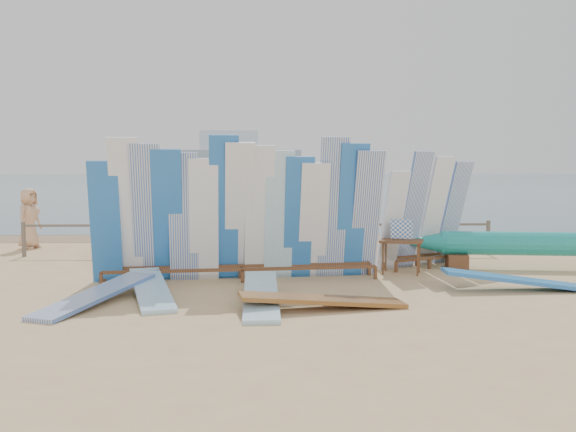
{
  "coord_description": "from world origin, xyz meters",
  "views": [
    {
      "loc": [
        0.25,
        -12.65,
        2.25
      ],
      "look_at": [
        0.71,
        1.51,
        1.15
      ],
      "focal_mm": 38.0,
      "sensor_mm": 36.0,
      "label": 1
    }
  ],
  "objects_px": {
    "beach_chair_right": "(288,243)",
    "beachgoer_5": "(346,217)",
    "beachgoer_11": "(144,214)",
    "beachgoer_6": "(356,214)",
    "main_surfboard_rack": "(242,216)",
    "beach_chair_left": "(310,242)",
    "flat_board_b": "(261,304)",
    "stroller": "(352,234)",
    "beachgoer_3": "(191,214)",
    "flat_board_d": "(516,290)",
    "flat_board_a": "(151,297)",
    "beachgoer_0": "(29,219)",
    "side_surfboard_rack": "(425,215)",
    "flat_board_c": "(323,309)",
    "beachgoer_9": "(436,213)",
    "flat_board_e": "(96,304)",
    "beachgoer_7": "(394,217)",
    "beachgoer_4": "(253,217)",
    "vendor_table": "(401,256)",
    "outrigger_canoe": "(531,245)"
  },
  "relations": [
    {
      "from": "outrigger_canoe",
      "to": "beach_chair_left",
      "type": "xyz_separation_m",
      "value": [
        -4.73,
        3.1,
        -0.27
      ]
    },
    {
      "from": "side_surfboard_rack",
      "to": "beach_chair_right",
      "type": "bearing_deg",
      "value": 109.7
    },
    {
      "from": "flat_board_b",
      "to": "beachgoer_4",
      "type": "relative_size",
      "value": 1.51
    },
    {
      "from": "flat_board_b",
      "to": "beachgoer_5",
      "type": "xyz_separation_m",
      "value": [
        2.5,
        8.55,
        0.78
      ]
    },
    {
      "from": "main_surfboard_rack",
      "to": "flat_board_a",
      "type": "height_order",
      "value": "main_surfboard_rack"
    },
    {
      "from": "vendor_table",
      "to": "beachgoer_11",
      "type": "xyz_separation_m",
      "value": [
        -6.72,
        6.2,
        0.44
      ]
    },
    {
      "from": "main_surfboard_rack",
      "to": "flat_board_b",
      "type": "relative_size",
      "value": 2.16
    },
    {
      "from": "vendor_table",
      "to": "beachgoer_7",
      "type": "distance_m",
      "value": 5.25
    },
    {
      "from": "beach_chair_left",
      "to": "beachgoer_4",
      "type": "distance_m",
      "value": 1.84
    },
    {
      "from": "stroller",
      "to": "beachgoer_6",
      "type": "xyz_separation_m",
      "value": [
        0.33,
        1.65,
        0.4
      ]
    },
    {
      "from": "flat_board_b",
      "to": "flat_board_d",
      "type": "distance_m",
      "value": 4.84
    },
    {
      "from": "side_surfboard_rack",
      "to": "beachgoer_6",
      "type": "xyz_separation_m",
      "value": [
        -0.92,
        4.45,
        -0.31
      ]
    },
    {
      "from": "flat_board_d",
      "to": "beach_chair_right",
      "type": "height_order",
      "value": "beach_chair_right"
    },
    {
      "from": "beach_chair_right",
      "to": "beachgoer_6",
      "type": "distance_m",
      "value": 2.76
    },
    {
      "from": "flat_board_b",
      "to": "beachgoer_0",
      "type": "xyz_separation_m",
      "value": [
        -6.61,
        7.33,
        0.85
      ]
    },
    {
      "from": "main_surfboard_rack",
      "to": "beachgoer_0",
      "type": "bearing_deg",
      "value": 134.41
    },
    {
      "from": "main_surfboard_rack",
      "to": "beachgoer_11",
      "type": "bearing_deg",
      "value": 109.86
    },
    {
      "from": "beachgoer_11",
      "to": "beachgoer_4",
      "type": "relative_size",
      "value": 0.92
    },
    {
      "from": "flat_board_d",
      "to": "stroller",
      "type": "relative_size",
      "value": 2.25
    },
    {
      "from": "beachgoer_3",
      "to": "beachgoer_5",
      "type": "relative_size",
      "value": 1.19
    },
    {
      "from": "stroller",
      "to": "beachgoer_5",
      "type": "relative_size",
      "value": 0.76
    },
    {
      "from": "beach_chair_right",
      "to": "beachgoer_5",
      "type": "distance_m",
      "value": 2.84
    },
    {
      "from": "side_surfboard_rack",
      "to": "beachgoer_11",
      "type": "relative_size",
      "value": 1.6
    },
    {
      "from": "main_surfboard_rack",
      "to": "beachgoer_3",
      "type": "distance_m",
      "value": 5.81
    },
    {
      "from": "beachgoer_6",
      "to": "beachgoer_7",
      "type": "bearing_deg",
      "value": 102.98
    },
    {
      "from": "flat_board_d",
      "to": "beachgoer_6",
      "type": "height_order",
      "value": "beachgoer_6"
    },
    {
      "from": "main_surfboard_rack",
      "to": "beachgoer_11",
      "type": "distance_m",
      "value": 7.68
    },
    {
      "from": "main_surfboard_rack",
      "to": "beachgoer_9",
      "type": "bearing_deg",
      "value": 42.75
    },
    {
      "from": "main_surfboard_rack",
      "to": "beachgoer_11",
      "type": "relative_size",
      "value": 3.53
    },
    {
      "from": "side_surfboard_rack",
      "to": "beachgoer_0",
      "type": "height_order",
      "value": "side_surfboard_rack"
    },
    {
      "from": "flat_board_a",
      "to": "beachgoer_3",
      "type": "bearing_deg",
      "value": 75.09
    },
    {
      "from": "main_surfboard_rack",
      "to": "beach_chair_left",
      "type": "height_order",
      "value": "main_surfboard_rack"
    },
    {
      "from": "flat_board_e",
      "to": "flat_board_d",
      "type": "distance_m",
      "value": 7.53
    },
    {
      "from": "beach_chair_right",
      "to": "beachgoer_5",
      "type": "relative_size",
      "value": 0.51
    },
    {
      "from": "beachgoer_5",
      "to": "beach_chair_left",
      "type": "bearing_deg",
      "value": -147.09
    },
    {
      "from": "side_surfboard_rack",
      "to": "flat_board_a",
      "type": "bearing_deg",
      "value": -179.12
    },
    {
      "from": "flat_board_b",
      "to": "stroller",
      "type": "xyz_separation_m",
      "value": [
        2.42,
        6.49,
        0.48
      ]
    },
    {
      "from": "flat_board_a",
      "to": "beachgoer_0",
      "type": "xyz_separation_m",
      "value": [
        -4.67,
        6.69,
        0.85
      ]
    },
    {
      "from": "outrigger_canoe",
      "to": "flat_board_e",
      "type": "xyz_separation_m",
      "value": [
        -8.75,
        -3.26,
        -0.54
      ]
    },
    {
      "from": "flat_board_a",
      "to": "vendor_table",
      "type": "bearing_deg",
      "value": 8.19
    },
    {
      "from": "flat_board_e",
      "to": "beachgoer_6",
      "type": "height_order",
      "value": "beachgoer_6"
    },
    {
      "from": "flat_board_e",
      "to": "stroller",
      "type": "distance_m",
      "value": 8.21
    },
    {
      "from": "beachgoer_5",
      "to": "beachgoer_3",
      "type": "bearing_deg",
      "value": 163.66
    },
    {
      "from": "beachgoer_11",
      "to": "beachgoer_3",
      "type": "distance_m",
      "value": 2.13
    },
    {
      "from": "vendor_table",
      "to": "flat_board_d",
      "type": "distance_m",
      "value": 2.57
    },
    {
      "from": "beach_chair_left",
      "to": "beachgoer_7",
      "type": "bearing_deg",
      "value": 45.83
    },
    {
      "from": "beachgoer_9",
      "to": "beachgoer_6",
      "type": "distance_m",
      "value": 2.68
    },
    {
      "from": "beachgoer_11",
      "to": "beachgoer_6",
      "type": "bearing_deg",
      "value": -32.99
    },
    {
      "from": "flat_board_b",
      "to": "flat_board_c",
      "type": "relative_size",
      "value": 1.0
    },
    {
      "from": "beachgoer_11",
      "to": "flat_board_c",
      "type": "bearing_deg",
      "value": -87.94
    }
  ]
}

